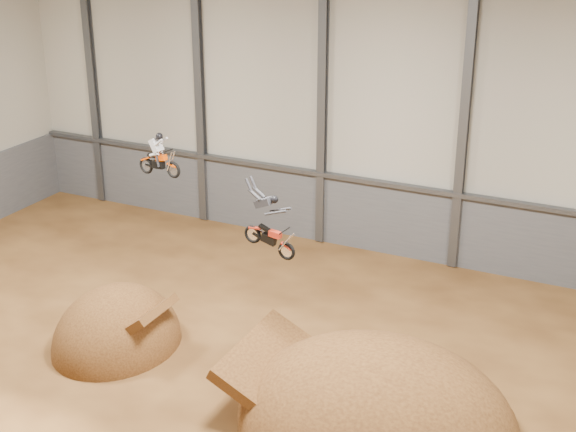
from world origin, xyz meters
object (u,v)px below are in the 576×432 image
Objects in this scene: takeoff_ramp at (118,344)px; fmx_rider_b at (267,219)px; landing_ramp at (375,426)px; fmx_rider_a at (159,153)px.

takeoff_ramp is 2.01× the size of fmx_rider_b.
fmx_rider_b reaches higher than landing_ramp.
fmx_rider_b is (6.10, 0.78, 5.95)m from takeoff_ramp.
fmx_rider_a is (-0.02, 3.51, 6.68)m from takeoff_ramp.
fmx_rider_a is at bearing 90.29° from takeoff_ramp.
landing_ramp is 7.60m from fmx_rider_b.
fmx_rider_a is 6.74m from fmx_rider_b.
landing_ramp is (10.64, -0.54, 0.00)m from takeoff_ramp.
fmx_rider_a reaches higher than takeoff_ramp.
fmx_rider_b is (-4.54, 1.32, 5.95)m from landing_ramp.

